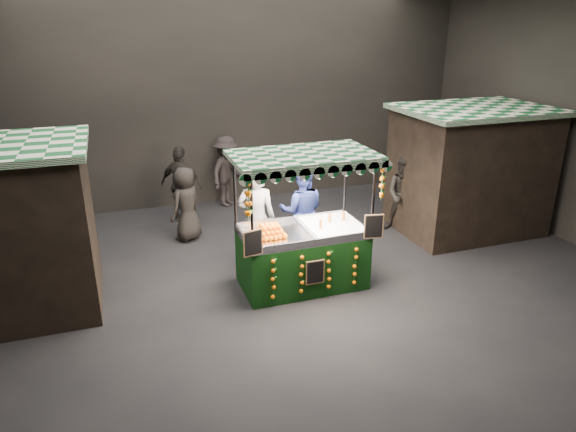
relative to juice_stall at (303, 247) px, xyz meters
name	(u,v)px	position (x,y,z in m)	size (l,w,h in m)	color
ground	(294,293)	(-0.25, -0.23, -0.71)	(12.00, 12.00, 0.00)	black
market_hall	(295,84)	(-0.25, -0.23, 2.67)	(12.10, 10.10, 5.05)	black
neighbour_stall_right	(469,170)	(4.15, 1.27, 0.60)	(3.00, 2.20, 2.60)	black
juice_stall	(303,247)	(0.00, 0.00, 0.00)	(2.36, 1.39, 2.29)	black
vendor_grey	(256,218)	(-0.54, 0.96, 0.22)	(0.78, 0.62, 1.86)	gray
vendor_blue	(302,211)	(0.40, 1.17, 0.17)	(1.03, 0.91, 1.76)	navy
shopper_0	(34,228)	(-4.29, 2.16, 0.07)	(0.67, 0.58, 1.56)	#2B2523
shopper_1	(404,195)	(2.84, 1.57, 0.10)	(1.00, 0.97, 1.62)	#282420
shopper_2	(182,185)	(-1.48, 3.63, 0.14)	(1.04, 0.94, 1.70)	black
shopper_3	(227,171)	(-0.31, 4.37, 0.13)	(1.21, 1.22, 1.69)	#292221
shopper_4	(186,204)	(-1.54, 2.60, 0.05)	(0.88, 0.85, 1.52)	black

